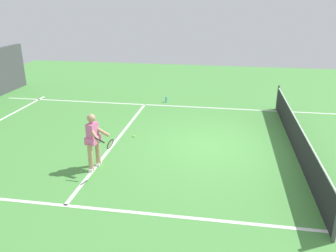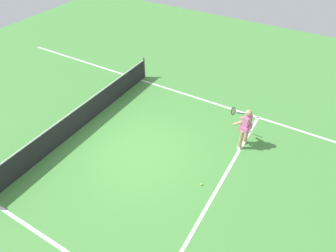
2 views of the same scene
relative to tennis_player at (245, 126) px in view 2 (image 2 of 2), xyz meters
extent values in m
plane|color=#4C9342|center=(-2.09, 2.98, -0.85)|extent=(27.26, 27.26, 0.00)
cube|color=white|center=(-2.09, -0.04, -0.84)|extent=(7.84, 0.10, 0.01)
cube|color=white|center=(-6.01, 2.98, -0.84)|extent=(0.10, 18.97, 0.01)
cube|color=white|center=(1.83, 2.98, -0.84)|extent=(0.10, 18.97, 0.01)
cylinder|color=#4C4C51|center=(2.13, 5.54, -0.35)|extent=(0.08, 0.08, 1.00)
cube|color=#232326|center=(-2.09, 5.54, -0.41)|extent=(8.36, 0.02, 0.88)
cube|color=white|center=(-2.09, 5.54, 0.06)|extent=(8.36, 0.02, 0.04)
cylinder|color=tan|center=(-0.19, 0.01, -0.46)|extent=(0.13, 0.13, 0.78)
cylinder|color=tan|center=(0.16, -0.06, -0.46)|extent=(0.13, 0.13, 0.78)
cube|color=white|center=(-0.19, 0.01, -0.81)|extent=(0.20, 0.10, 0.08)
cube|color=white|center=(0.16, -0.06, -0.81)|extent=(0.20, 0.10, 0.08)
cube|color=pink|center=(-0.01, -0.03, 0.19)|extent=(0.35, 0.26, 0.52)
cube|color=pink|center=(-0.01, -0.03, -0.01)|extent=(0.45, 0.35, 0.20)
sphere|color=tan|center=(-0.01, -0.03, 0.59)|extent=(0.22, 0.22, 0.22)
cylinder|color=tan|center=(-0.13, 0.15, 0.21)|extent=(0.20, 0.49, 0.37)
cylinder|color=tan|center=(0.16, 0.09, 0.21)|extent=(0.36, 0.44, 0.37)
cylinder|color=black|center=(0.40, 0.32, 0.17)|extent=(0.09, 0.30, 0.14)
torus|color=black|center=(0.46, 0.61, 0.11)|extent=(0.30, 0.17, 0.28)
cylinder|color=beige|center=(0.46, 0.61, 0.11)|extent=(0.25, 0.14, 0.23)
sphere|color=#D1E533|center=(-2.35, 0.44, -0.81)|extent=(0.07, 0.07, 0.07)
camera|label=1|loc=(7.94, 3.31, 3.52)|focal=36.77mm
camera|label=2|loc=(-7.96, -1.65, 6.46)|focal=32.03mm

